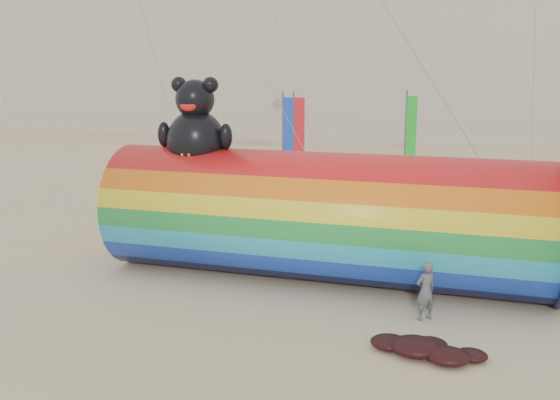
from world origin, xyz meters
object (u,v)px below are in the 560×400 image
(hotel_building, at_px, (293,28))
(kite_handler, at_px, (425,291))
(windsock_assembly, at_px, (326,213))
(fabric_bundle, at_px, (425,349))

(hotel_building, xyz_separation_m, kite_handler, (17.12, -46.77, -9.53))
(windsock_assembly, bearing_deg, kite_handler, -36.96)
(hotel_building, distance_m, kite_handler, 50.71)
(windsock_assembly, height_order, kite_handler, windsock_assembly)
(hotel_building, distance_m, fabric_bundle, 52.83)
(hotel_building, distance_m, windsock_assembly, 47.22)
(kite_handler, bearing_deg, hotel_building, -110.85)
(fabric_bundle, bearing_deg, windsock_assembly, 126.79)
(hotel_building, xyz_separation_m, fabric_bundle, (17.30, -48.88, -10.14))
(kite_handler, xyz_separation_m, fabric_bundle, (0.18, -2.11, -0.61))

